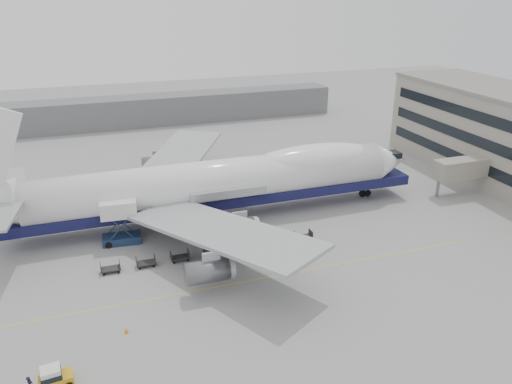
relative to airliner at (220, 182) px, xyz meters
name	(u,v)px	position (x,y,z in m)	size (l,w,h in m)	color
ground	(241,255)	(-0.64, -12.00, -5.62)	(260.00, 260.00, 0.00)	gray
apron_line	(256,280)	(-0.64, -18.00, -5.62)	(60.00, 0.15, 0.01)	gold
hangar	(115,113)	(-10.64, 58.00, -2.12)	(110.00, 8.00, 7.00)	slate
airliner	(220,182)	(0.00, 0.00, 0.00)	(67.00, 55.30, 19.98)	white
catering_truck	(120,219)	(-14.68, -3.48, -2.18)	(5.18, 3.77, 6.10)	navy
baggage_tug	(54,378)	(-22.42, -28.42, -4.71)	(2.95, 1.79, 2.05)	gold
traffic_cone	(126,330)	(-15.97, -22.97, -5.33)	(0.42, 0.42, 0.61)	orange
dolly_0	(111,268)	(-16.64, -10.74, -5.09)	(2.30, 1.35, 1.30)	#2D2D30
dolly_1	(146,262)	(-12.43, -10.74, -5.09)	(2.30, 1.35, 1.30)	#2D2D30
dolly_2	(180,257)	(-8.22, -10.74, -5.09)	(2.30, 1.35, 1.30)	#2D2D30
dolly_3	(213,251)	(-4.02, -10.74, -5.09)	(2.30, 1.35, 1.30)	#2D2D30
dolly_4	(244,246)	(0.19, -10.74, -5.09)	(2.30, 1.35, 1.30)	#2D2D30
dolly_5	(274,241)	(4.40, -10.74, -5.09)	(2.30, 1.35, 1.30)	#2D2D30
dolly_6	(303,237)	(8.60, -10.74, -5.09)	(2.30, 1.35, 1.30)	#2D2D30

